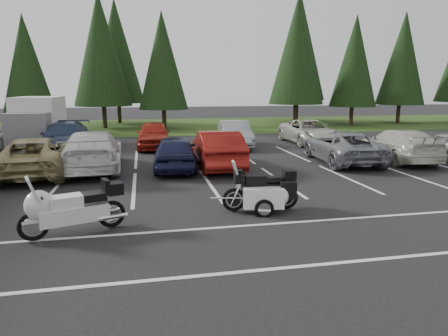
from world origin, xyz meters
TOP-DOWN VIEW (x-y plane):
  - ground at (0.00, 0.00)m, footprint 120.00×120.00m
  - grass_strip at (0.00, 24.00)m, footprint 80.00×16.00m
  - lake_water at (4.00, 55.00)m, footprint 70.00×50.00m
  - box_truck at (-8.00, 12.50)m, footprint 2.40×5.60m
  - stall_markings at (0.00, 2.00)m, footprint 32.00×16.00m
  - conifer_3 at (-10.50, 21.40)m, footprint 3.87×3.87m
  - conifer_4 at (-5.00, 22.90)m, footprint 4.80×4.80m
  - conifer_5 at (0.00, 21.60)m, footprint 4.14×4.14m
  - conifer_6 at (12.00, 22.10)m, footprint 4.93×4.93m
  - conifer_7 at (17.50, 21.80)m, footprint 4.27×4.27m
  - conifer_8 at (23.00, 22.60)m, footprint 4.53×4.53m
  - conifer_back_b at (-4.00, 27.50)m, footprint 4.97×4.97m
  - conifer_back_c at (14.00, 26.80)m, footprint 5.50×5.50m
  - car_near_2 at (-6.11, 4.08)m, footprint 3.03×5.72m
  - car_near_3 at (-3.95, 4.65)m, footprint 2.61×5.88m
  - car_near_4 at (-0.51, 4.04)m, footprint 2.06×4.49m
  - car_near_5 at (1.35, 4.07)m, footprint 1.85×5.01m
  - car_near_6 at (7.32, 4.17)m, footprint 2.88×5.48m
  - car_near_7 at (10.17, 4.03)m, footprint 2.63×5.42m
  - car_far_1 at (-5.97, 9.94)m, footprint 2.29×5.52m
  - car_far_2 at (-1.23, 10.46)m, footprint 1.98×4.62m
  - car_far_3 at (3.51, 10.04)m, footprint 1.97×4.71m
  - car_far_4 at (8.34, 10.39)m, footprint 2.50×5.35m
  - touring_motorcycle at (-3.52, -3.20)m, footprint 2.87×1.69m
  - cargo_trailer at (1.43, -2.45)m, footprint 1.77×1.20m
  - adventure_motorcycle at (1.41, -2.28)m, footprint 2.50×1.00m

SIDE VIEW (x-z plane):
  - ground at x=0.00m, z-range 0.00..0.00m
  - lake_water at x=4.00m, z-range -0.01..0.01m
  - stall_markings at x=0.00m, z-range 0.00..0.01m
  - grass_strip at x=0.00m, z-range 0.00..0.01m
  - cargo_trailer at x=1.43m, z-range 0.00..0.75m
  - car_near_6 at x=7.32m, z-range 0.00..1.47m
  - car_far_4 at x=8.34m, z-range 0.00..1.48m
  - car_near_4 at x=-0.51m, z-range 0.00..1.49m
  - adventure_motorcycle at x=1.41m, z-range 0.00..1.49m
  - car_far_3 at x=3.51m, z-range 0.00..1.51m
  - touring_motorcycle at x=-3.52m, z-range 0.00..1.52m
  - car_near_7 at x=10.17m, z-range 0.00..1.52m
  - car_near_2 at x=-6.11m, z-range 0.00..1.53m
  - car_far_2 at x=-1.23m, z-range 0.00..1.55m
  - car_far_1 at x=-5.97m, z-range 0.00..1.59m
  - car_near_5 at x=1.35m, z-range 0.00..1.64m
  - car_near_3 at x=-3.95m, z-range 0.00..1.68m
  - box_truck at x=-8.00m, z-range 0.00..2.90m
  - conifer_3 at x=-10.50m, z-range 0.76..9.78m
  - conifer_5 at x=0.00m, z-range 0.81..10.45m
  - conifer_7 at x=17.50m, z-range 0.84..10.78m
  - conifer_8 at x=23.00m, z-range 0.89..11.45m
  - conifer_4 at x=-5.00m, z-range 0.95..12.12m
  - conifer_6 at x=12.00m, z-range 0.97..12.45m
  - conifer_back_b at x=-4.00m, z-range 0.98..12.56m
  - conifer_back_c at x=14.00m, z-range 1.09..13.90m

